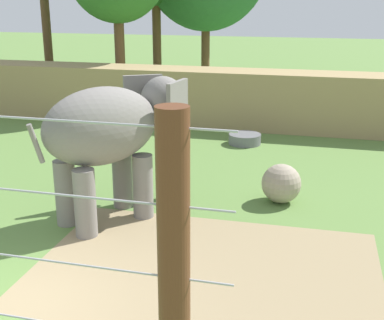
# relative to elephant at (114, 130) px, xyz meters

# --- Properties ---
(ground_plane) EXTENTS (120.00, 120.00, 0.00)m
(ground_plane) POSITION_rel_elephant_xyz_m (-0.37, -3.99, -2.05)
(ground_plane) COLOR #5B7F3D
(dirt_patch) EXTENTS (6.42, 4.56, 0.01)m
(dirt_patch) POSITION_rel_elephant_xyz_m (2.51, -1.86, -2.04)
(dirt_patch) COLOR #937F5B
(dirt_patch) RESTS_ON ground
(embankment_wall) EXTENTS (36.00, 1.80, 2.16)m
(embankment_wall) POSITION_rel_elephant_xyz_m (-0.37, 9.34, -0.97)
(embankment_wall) COLOR tan
(embankment_wall) RESTS_ON ground
(elephant) EXTENTS (3.08, 3.73, 3.09)m
(elephant) POSITION_rel_elephant_xyz_m (0.00, 0.00, 0.00)
(elephant) COLOR gray
(elephant) RESTS_ON ground
(enrichment_ball) EXTENTS (0.97, 0.97, 0.97)m
(enrichment_ball) POSITION_rel_elephant_xyz_m (3.55, 1.80, -1.56)
(enrichment_ball) COLOR gray
(enrichment_ball) RESTS_ON ground
(water_tub) EXTENTS (1.10, 1.10, 0.35)m
(water_tub) POSITION_rel_elephant_xyz_m (1.87, 6.85, -1.86)
(water_tub) COLOR slate
(water_tub) RESTS_ON ground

